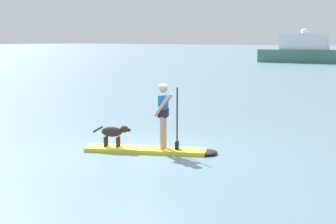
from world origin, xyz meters
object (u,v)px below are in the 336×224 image
Objects in this scene: moored_boat_port at (309,52)px; paddleboard at (155,150)px; person_paddler at (164,111)px; dog at (114,132)px.

paddleboard is at bearing -75.18° from moored_boat_port.
person_paddler is 0.13× the size of moored_boat_port.
moored_boat_port is (-11.93, 49.17, 0.78)m from dog.
person_paddler reaches higher than paddleboard.
moored_boat_port reaches higher than paddleboard.
person_paddler is at bearing 23.88° from paddleboard.
dog is 0.08× the size of moored_boat_port.
moored_boat_port reaches higher than person_paddler.
person_paddler is at bearing 23.88° from dog.
dog is at bearing -76.36° from moored_boat_port.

